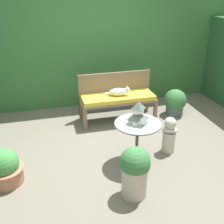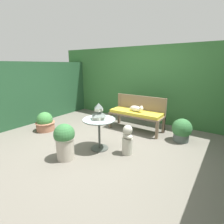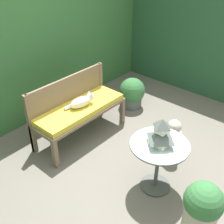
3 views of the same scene
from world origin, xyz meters
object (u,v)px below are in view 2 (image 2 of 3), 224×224
(patio_table, at_px, (99,126))
(potted_plant_bench_right, at_px, (45,122))
(garden_bench, at_px, (136,114))
(garden_bust, at_px, (127,140))
(potted_plant_path_edge, at_px, (182,130))
(potted_plant_patio_mid, at_px, (65,140))
(pagoda_birdhouse, at_px, (99,112))
(cat, at_px, (136,109))

(patio_table, xyz_separation_m, potted_plant_bench_right, (-1.81, 0.00, -0.28))
(garden_bench, height_order, garden_bust, garden_bust)
(garden_bust, xyz_separation_m, potted_plant_path_edge, (0.70, 1.20, -0.03))
(garden_bust, height_order, potted_plant_patio_mid, potted_plant_patio_mid)
(potted_plant_patio_mid, bearing_deg, potted_plant_bench_right, 156.96)
(pagoda_birdhouse, bearing_deg, patio_table, 97.13)
(cat, height_order, pagoda_birdhouse, pagoda_birdhouse)
(patio_table, bearing_deg, garden_bust, 13.62)
(patio_table, height_order, pagoda_birdhouse, pagoda_birdhouse)
(potted_plant_bench_right, bearing_deg, garden_bench, 35.42)
(pagoda_birdhouse, xyz_separation_m, potted_plant_path_edge, (1.27, 1.33, -0.51))
(garden_bust, bearing_deg, patio_table, -141.47)
(potted_plant_path_edge, relative_size, potted_plant_bench_right, 1.05)
(garden_bench, bearing_deg, potted_plant_path_edge, -1.64)
(garden_bench, relative_size, potted_plant_bench_right, 2.80)
(potted_plant_patio_mid, xyz_separation_m, potted_plant_bench_right, (-1.55, 0.66, -0.15))
(pagoda_birdhouse, bearing_deg, cat, 84.60)
(cat, bearing_deg, patio_table, -86.72)
(cat, xyz_separation_m, potted_plant_bench_right, (-1.94, -1.34, -0.37))
(potted_plant_patio_mid, bearing_deg, potted_plant_path_edge, 52.49)
(garden_bust, distance_m, potted_plant_path_edge, 1.39)
(cat, relative_size, potted_plant_patio_mid, 0.65)
(patio_table, xyz_separation_m, potted_plant_path_edge, (1.27, 1.33, -0.24))
(potted_plant_path_edge, bearing_deg, patio_table, -133.51)
(patio_table, bearing_deg, pagoda_birdhouse, -82.87)
(potted_plant_path_edge, bearing_deg, potted_plant_patio_mid, -127.51)
(patio_table, xyz_separation_m, pagoda_birdhouse, (0.00, -0.00, 0.27))
(potted_plant_patio_mid, distance_m, potted_plant_bench_right, 1.69)
(potted_plant_patio_mid, bearing_deg, patio_table, 68.27)
(pagoda_birdhouse, bearing_deg, garden_bench, 85.43)
(cat, relative_size, potted_plant_bench_right, 0.88)
(garden_bust, relative_size, potted_plant_patio_mid, 0.87)
(potted_plant_patio_mid, bearing_deg, garden_bust, 43.74)
(garden_bench, bearing_deg, potted_plant_bench_right, -144.58)
(pagoda_birdhouse, distance_m, garden_bust, 0.76)
(pagoda_birdhouse, distance_m, potted_plant_patio_mid, 0.82)
(pagoda_birdhouse, xyz_separation_m, potted_plant_bench_right, (-1.81, 0.00, -0.56))
(patio_table, xyz_separation_m, potted_plant_patio_mid, (-0.26, -0.66, -0.14))
(cat, height_order, potted_plant_path_edge, cat)
(pagoda_birdhouse, bearing_deg, potted_plant_path_edge, 46.49)
(cat, bearing_deg, garden_bench, 133.95)
(cat, xyz_separation_m, patio_table, (-0.13, -1.34, -0.09))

